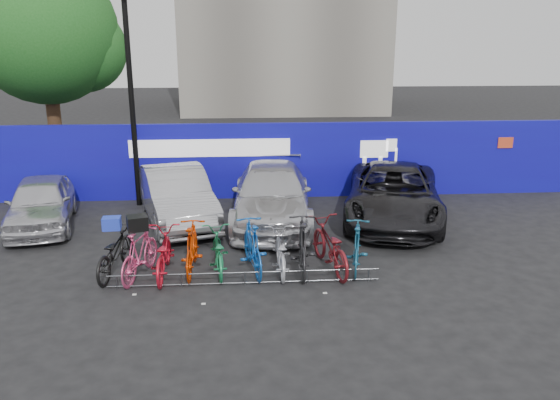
{
  "coord_description": "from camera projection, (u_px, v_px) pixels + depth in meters",
  "views": [
    {
      "loc": [
        0.0,
        -10.97,
        4.85
      ],
      "look_at": [
        0.91,
        2.0,
        1.06
      ],
      "focal_mm": 35.0,
      "sensor_mm": 36.0,
      "label": 1
    }
  ],
  "objects": [
    {
      "name": "tree",
      "position": [
        52.0,
        35.0,
        19.62
      ],
      "size": [
        5.4,
        5.2,
        7.8
      ],
      "color": "#382314",
      "rests_on": "ground"
    },
    {
      "name": "bike_4",
      "position": [
        218.0,
        251.0,
        11.83
      ],
      "size": [
        0.8,
        1.83,
        0.93
      ],
      "primitive_type": "imported",
      "rotation": [
        0.0,
        0.0,
        3.25
      ],
      "color": "#1A8048",
      "rests_on": "ground"
    },
    {
      "name": "bike_6",
      "position": [
        280.0,
        252.0,
        11.82
      ],
      "size": [
        0.63,
        1.74,
        0.91
      ],
      "primitive_type": "imported",
      "rotation": [
        0.0,
        0.0,
        3.16
      ],
      "color": "#B7B8C0",
      "rests_on": "ground"
    },
    {
      "name": "bike_rack",
      "position": [
        245.0,
        278.0,
        11.25
      ],
      "size": [
        5.6,
        0.03,
        0.3
      ],
      "color": "#595B60",
      "rests_on": "ground"
    },
    {
      "name": "lamppost",
      "position": [
        131.0,
        98.0,
        15.9
      ],
      "size": [
        0.25,
        0.5,
        6.11
      ],
      "color": "black",
      "rests_on": "ground"
    },
    {
      "name": "bike_0",
      "position": [
        114.0,
        252.0,
        11.7
      ],
      "size": [
        0.97,
        2.02,
        1.02
      ],
      "primitive_type": "imported",
      "rotation": [
        0.0,
        0.0,
        2.99
      ],
      "color": "black",
      "rests_on": "ground"
    },
    {
      "name": "bike_9",
      "position": [
        357.0,
        246.0,
        11.93
      ],
      "size": [
        0.9,
        1.86,
        1.08
      ],
      "primitive_type": "imported",
      "rotation": [
        0.0,
        0.0,
        2.91
      ],
      "color": "#195978",
      "rests_on": "ground"
    },
    {
      "name": "bike_3",
      "position": [
        192.0,
        248.0,
        11.77
      ],
      "size": [
        0.58,
        1.88,
        1.12
      ],
      "primitive_type": "imported",
      "rotation": [
        0.0,
        0.0,
        3.11
      ],
      "color": "red",
      "rests_on": "ground"
    },
    {
      "name": "car_1",
      "position": [
        177.0,
        196.0,
        15.04
      ],
      "size": [
        2.81,
        4.84,
        1.51
      ],
      "primitive_type": "imported",
      "rotation": [
        0.0,
        0.0,
        0.28
      ],
      "color": "#9D9EA2",
      "rests_on": "ground"
    },
    {
      "name": "bike_8",
      "position": [
        329.0,
        246.0,
        11.9
      ],
      "size": [
        1.13,
        2.2,
        1.1
      ],
      "primitive_type": "imported",
      "rotation": [
        0.0,
        0.0,
        3.34
      ],
      "color": "maroon",
      "rests_on": "ground"
    },
    {
      "name": "car_3",
      "position": [
        393.0,
        194.0,
        15.23
      ],
      "size": [
        3.82,
        5.92,
        1.52
      ],
      "primitive_type": "imported",
      "rotation": [
        0.0,
        0.0,
        -0.26
      ],
      "color": "black",
      "rests_on": "ground"
    },
    {
      "name": "bike_7",
      "position": [
        303.0,
        245.0,
        11.81
      ],
      "size": [
        0.7,
        2.03,
        1.2
      ],
      "primitive_type": "imported",
      "rotation": [
        0.0,
        0.0,
        3.07
      ],
      "color": "black",
      "rests_on": "ground"
    },
    {
      "name": "bike_2",
      "position": [
        163.0,
        254.0,
        11.61
      ],
      "size": [
        0.68,
        1.91,
        1.0
      ],
      "primitive_type": "imported",
      "rotation": [
        0.0,
        0.0,
        3.15
      ],
      "color": "red",
      "rests_on": "ground"
    },
    {
      "name": "cargo_topcase",
      "position": [
        137.0,
        223.0,
        11.33
      ],
      "size": [
        0.5,
        0.47,
        0.3
      ],
      "primitive_type": "cube",
      "rotation": [
        0.0,
        0.0,
        0.3
      ],
      "color": "black",
      "rests_on": "bike_1"
    },
    {
      "name": "hoarding",
      "position": [
        243.0,
        161.0,
        17.27
      ],
      "size": [
        22.0,
        0.18,
        2.4
      ],
      "color": "#100A93",
      "rests_on": "ground"
    },
    {
      "name": "car_0",
      "position": [
        41.0,
        203.0,
        14.68
      ],
      "size": [
        2.4,
        4.21,
        1.35
      ],
      "primitive_type": "imported",
      "rotation": [
        0.0,
        0.0,
        0.21
      ],
      "color": "silver",
      "rests_on": "ground"
    },
    {
      "name": "ground",
      "position": [
        245.0,
        273.0,
        11.87
      ],
      "size": [
        100.0,
        100.0,
        0.0
      ],
      "primitive_type": "plane",
      "color": "black",
      "rests_on": "ground"
    },
    {
      "name": "bike_1",
      "position": [
        140.0,
        254.0,
        11.52
      ],
      "size": [
        0.93,
        1.85,
        1.07
      ],
      "primitive_type": "imported",
      "rotation": [
        0.0,
        0.0,
        2.89
      ],
      "color": "#D94479",
      "rests_on": "ground"
    },
    {
      "name": "bike_5",
      "position": [
        252.0,
        246.0,
        11.81
      ],
      "size": [
        0.86,
        1.99,
        1.16
      ],
      "primitive_type": "imported",
      "rotation": [
        0.0,
        0.0,
        3.31
      ],
      "color": "#1254B6",
      "rests_on": "ground"
    },
    {
      "name": "cargo_crate",
      "position": [
        112.0,
        223.0,
        11.52
      ],
      "size": [
        0.4,
        0.32,
        0.27
      ],
      "primitive_type": "cube",
      "rotation": [
        0.0,
        0.0,
        0.09
      ],
      "color": "#2037C7",
      "rests_on": "bike_0"
    },
    {
      "name": "car_2",
      "position": [
        272.0,
        194.0,
        15.16
      ],
      "size": [
        2.46,
        5.37,
        1.52
      ],
      "primitive_type": "imported",
      "rotation": [
        0.0,
        0.0,
        -0.06
      ],
      "color": "#BCBDC2",
      "rests_on": "ground"
    }
  ]
}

